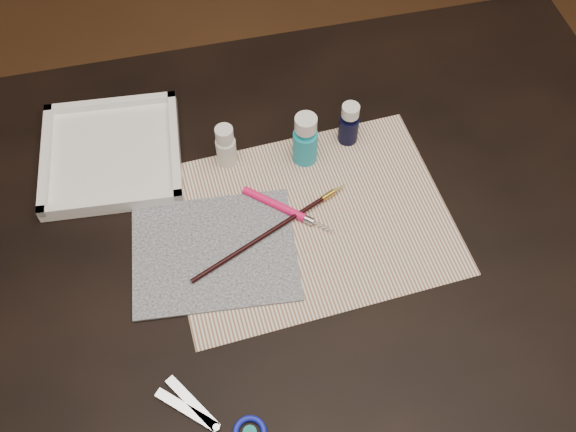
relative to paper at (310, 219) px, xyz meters
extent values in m
cube|color=#422614|center=(-0.04, -0.02, -0.76)|extent=(3.50, 3.50, 0.02)
cube|color=black|center=(-0.04, -0.02, -0.38)|extent=(1.30, 0.90, 0.75)
cube|color=white|center=(0.00, 0.00, 0.00)|extent=(0.46, 0.36, 0.00)
cube|color=black|center=(-0.16, -0.03, 0.00)|extent=(0.27, 0.22, 0.00)
cylinder|color=silver|center=(-0.11, 0.15, 0.04)|extent=(0.03, 0.03, 0.08)
cylinder|color=#1EA5BC|center=(0.02, 0.12, 0.05)|extent=(0.05, 0.05, 0.10)
cylinder|color=black|center=(0.10, 0.15, 0.04)|extent=(0.04, 0.04, 0.08)
cube|color=white|center=(-0.30, 0.20, 0.01)|extent=(0.25, 0.25, 0.03)
camera|label=1|loc=(-0.16, -0.53, 0.86)|focal=40.00mm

